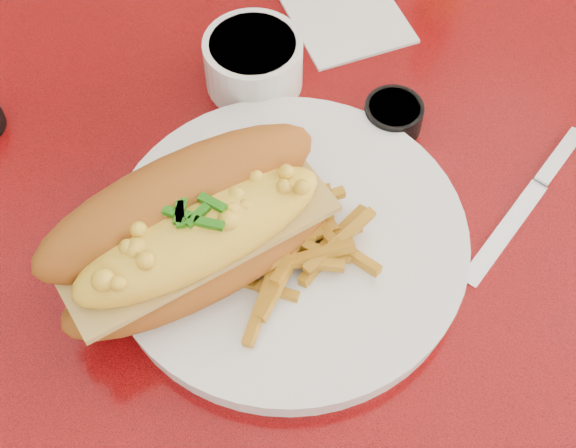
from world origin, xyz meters
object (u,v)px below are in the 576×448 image
object	(u,v)px
diner_table	(299,302)
booth_bench_far	(152,23)
knife	(535,190)
gravy_ramekin	(253,61)
sauce_cup_right	(393,115)
mac_hoagie	(193,230)
dinner_plate	(288,241)
fork	(357,260)

from	to	relation	value
diner_table	booth_bench_far	world-z (taller)	booth_bench_far
knife	gravy_ramekin	bearing A→B (deg)	99.92
booth_bench_far	sauce_cup_right	distance (m)	0.90
booth_bench_far	sauce_cup_right	size ratio (longest dim) A/B	19.39
diner_table	knife	distance (m)	0.27
knife	mac_hoagie	bearing A→B (deg)	143.01
dinner_plate	knife	size ratio (longest dim) A/B	2.17
diner_table	mac_hoagie	distance (m)	0.25
diner_table	fork	xyz separation A→B (m)	(0.03, -0.07, 0.18)
diner_table	booth_bench_far	xyz separation A→B (m)	(0.00, 0.81, -0.32)
dinner_plate	fork	xyz separation A→B (m)	(0.05, -0.04, 0.01)
mac_hoagie	fork	world-z (taller)	mac_hoagie
booth_bench_far	dinner_plate	xyz separation A→B (m)	(-0.02, -0.83, 0.50)
booth_bench_far	knife	size ratio (longest dim) A/B	6.62
mac_hoagie	dinner_plate	bearing A→B (deg)	-14.63
booth_bench_far	sauce_cup_right	xyz separation A→B (m)	(0.12, -0.74, 0.50)
dinner_plate	mac_hoagie	world-z (taller)	mac_hoagie
gravy_ramekin	knife	world-z (taller)	gravy_ramekin
gravy_ramekin	sauce_cup_right	bearing A→B (deg)	-42.77
dinner_plate	sauce_cup_right	world-z (taller)	sauce_cup_right
dinner_plate	sauce_cup_right	size ratio (longest dim) A/B	6.35
diner_table	knife	size ratio (longest dim) A/B	6.79
diner_table	gravy_ramekin	size ratio (longest dim) A/B	9.61
fork	mac_hoagie	bearing A→B (deg)	51.90
mac_hoagie	sauce_cup_right	world-z (taller)	mac_hoagie
booth_bench_far	gravy_ramekin	distance (m)	0.82
diner_table	booth_bench_far	bearing A→B (deg)	90.00
sauce_cup_right	mac_hoagie	bearing A→B (deg)	-156.86
booth_bench_far	dinner_plate	distance (m)	0.97
diner_table	mac_hoagie	world-z (taller)	mac_hoagie
diner_table	gravy_ramekin	distance (m)	0.26
booth_bench_far	fork	bearing A→B (deg)	-88.33
mac_hoagie	gravy_ramekin	bearing A→B (deg)	47.45
knife	fork	bearing A→B (deg)	154.18
sauce_cup_right	fork	bearing A→B (deg)	-124.26
diner_table	booth_bench_far	distance (m)	0.87
gravy_ramekin	knife	xyz separation A→B (m)	(0.20, -0.22, -0.03)
fork	sauce_cup_right	bearing A→B (deg)	-52.29
dinner_plate	fork	size ratio (longest dim) A/B	3.02
gravy_ramekin	sauce_cup_right	world-z (taller)	gravy_ramekin
mac_hoagie	gravy_ramekin	distance (m)	0.23
fork	gravy_ramekin	xyz separation A→B (m)	(-0.01, 0.24, 0.01)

